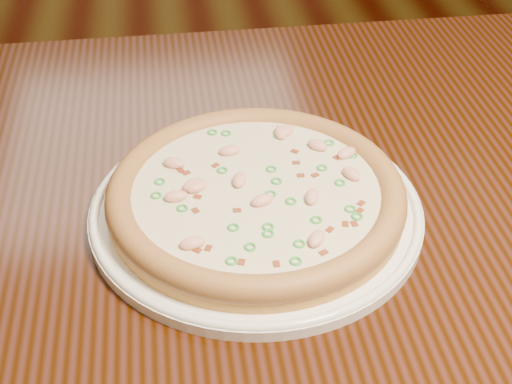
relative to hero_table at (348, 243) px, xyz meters
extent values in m
plane|color=black|center=(-0.30, 0.86, -0.65)|extent=(9.00, 9.00, 0.00)
cube|color=black|center=(0.00, 0.00, 0.08)|extent=(1.20, 0.80, 0.04)
cylinder|color=white|center=(-0.12, -0.05, 0.10)|extent=(0.35, 0.35, 0.01)
torus|color=white|center=(-0.12, -0.05, 0.11)|extent=(0.34, 0.34, 0.01)
cylinder|color=#C18547|center=(-0.12, -0.05, 0.12)|extent=(0.30, 0.30, 0.02)
torus|color=#B27A3F|center=(-0.12, -0.05, 0.13)|extent=(0.31, 0.31, 0.03)
cylinder|color=silver|center=(-0.12, -0.05, 0.13)|extent=(0.26, 0.26, 0.00)
ellipsoid|color=#F2B29E|center=(-0.12, -0.07, 0.14)|extent=(0.03, 0.02, 0.01)
ellipsoid|color=#F2B29E|center=(-0.18, -0.04, 0.14)|extent=(0.03, 0.02, 0.01)
ellipsoid|color=#F2B29E|center=(-0.18, -0.04, 0.14)|extent=(0.03, 0.02, 0.01)
ellipsoid|color=#F2B29E|center=(-0.07, 0.05, 0.14)|extent=(0.03, 0.03, 0.01)
ellipsoid|color=#F2B29E|center=(-0.19, -0.13, 0.14)|extent=(0.03, 0.02, 0.01)
ellipsoid|color=#F2B29E|center=(-0.02, -0.04, 0.14)|extent=(0.02, 0.03, 0.01)
ellipsoid|color=#F2B29E|center=(-0.08, -0.14, 0.14)|extent=(0.02, 0.03, 0.01)
ellipsoid|color=#F2B29E|center=(-0.04, 0.01, 0.14)|extent=(0.03, 0.03, 0.01)
ellipsoid|color=#F2B29E|center=(-0.20, -0.06, 0.14)|extent=(0.03, 0.02, 0.01)
ellipsoid|color=#F2B29E|center=(-0.14, 0.02, 0.14)|extent=(0.03, 0.02, 0.01)
ellipsoid|color=#F2B29E|center=(-0.14, -0.04, 0.14)|extent=(0.02, 0.03, 0.01)
ellipsoid|color=#F2B29E|center=(-0.01, -0.01, 0.14)|extent=(0.03, 0.02, 0.01)
ellipsoid|color=#F2B29E|center=(-0.08, 0.04, 0.14)|extent=(0.01, 0.02, 0.01)
ellipsoid|color=#F2B29E|center=(-0.07, -0.08, 0.14)|extent=(0.02, 0.03, 0.01)
ellipsoid|color=#F2B29E|center=(-0.20, 0.00, 0.14)|extent=(0.03, 0.02, 0.01)
cube|color=maroon|center=(-0.12, -0.16, 0.13)|extent=(0.01, 0.01, 0.00)
cube|color=maroon|center=(-0.03, -0.01, 0.13)|extent=(0.01, 0.01, 0.00)
cube|color=maroon|center=(-0.16, 0.00, 0.13)|extent=(0.01, 0.01, 0.00)
cube|color=maroon|center=(-0.06, -0.12, 0.13)|extent=(0.01, 0.01, 0.00)
cube|color=maroon|center=(-0.18, -0.08, 0.13)|extent=(0.01, 0.01, 0.00)
cube|color=maroon|center=(-0.07, 0.01, 0.13)|extent=(0.01, 0.01, 0.00)
cube|color=maroon|center=(-0.03, -0.12, 0.13)|extent=(0.01, 0.01, 0.00)
cube|color=maroon|center=(-0.19, -0.14, 0.13)|extent=(0.01, 0.01, 0.00)
cube|color=maroon|center=(-0.18, -0.13, 0.13)|extent=(0.01, 0.01, 0.00)
cube|color=maroon|center=(-0.06, -0.04, 0.13)|extent=(0.01, 0.01, 0.00)
cube|color=maroon|center=(-0.04, -0.12, 0.13)|extent=(0.01, 0.01, 0.00)
cube|color=maroon|center=(-0.08, 0.05, 0.13)|extent=(0.01, 0.01, 0.00)
cube|color=maroon|center=(-0.14, -0.08, 0.13)|extent=(0.01, 0.01, 0.00)
cube|color=maroon|center=(-0.18, -0.06, 0.13)|extent=(0.01, 0.01, 0.00)
cube|color=maroon|center=(-0.02, -0.09, 0.13)|extent=(0.01, 0.01, 0.00)
cube|color=maroon|center=(-0.07, -0.04, 0.13)|extent=(0.01, 0.01, 0.00)
cube|color=maroon|center=(-0.19, -0.01, 0.13)|extent=(0.01, 0.01, 0.00)
cube|color=maroon|center=(-0.07, -0.15, 0.13)|extent=(0.01, 0.01, 0.00)
cube|color=maroon|center=(-0.19, -0.01, 0.13)|extent=(0.01, 0.01, 0.00)
cube|color=maroon|center=(-0.02, -0.10, 0.13)|extent=(0.01, 0.01, 0.00)
cube|color=maroon|center=(-0.15, -0.16, 0.13)|extent=(0.01, 0.01, 0.00)
cube|color=maroon|center=(-0.07, -0.01, 0.13)|extent=(0.01, 0.01, 0.00)
torus|color=green|center=(-0.01, -0.01, 0.13)|extent=(0.02, 0.02, 0.00)
torus|color=green|center=(-0.12, -0.12, 0.13)|extent=(0.02, 0.02, 0.00)
torus|color=green|center=(-0.09, -0.14, 0.13)|extent=(0.01, 0.01, 0.00)
torus|color=green|center=(-0.10, -0.04, 0.13)|extent=(0.01, 0.01, 0.00)
torus|color=green|center=(-0.14, 0.06, 0.13)|extent=(0.02, 0.02, 0.00)
torus|color=green|center=(-0.03, -0.11, 0.13)|extent=(0.01, 0.01, 0.00)
torus|color=green|center=(-0.12, -0.11, 0.13)|extent=(0.02, 0.02, 0.00)
torus|color=green|center=(-0.10, -0.02, 0.13)|extent=(0.02, 0.02, 0.00)
torus|color=green|center=(-0.22, -0.03, 0.13)|extent=(0.02, 0.02, 0.00)
torus|color=green|center=(-0.15, -0.02, 0.13)|extent=(0.02, 0.02, 0.00)
torus|color=green|center=(-0.15, -0.11, 0.13)|extent=(0.02, 0.02, 0.00)
torus|color=green|center=(-0.16, -0.15, 0.13)|extent=(0.02, 0.02, 0.00)
torus|color=green|center=(-0.16, 0.06, 0.13)|extent=(0.02, 0.02, 0.00)
torus|color=green|center=(-0.11, -0.06, 0.13)|extent=(0.01, 0.01, 0.00)
torus|color=green|center=(-0.09, -0.08, 0.13)|extent=(0.02, 0.02, 0.00)
torus|color=green|center=(-0.10, -0.16, 0.13)|extent=(0.02, 0.02, 0.00)
torus|color=green|center=(-0.22, -0.05, 0.13)|extent=(0.01, 0.01, 0.00)
torus|color=green|center=(-0.03, -0.10, 0.13)|extent=(0.02, 0.02, 0.00)
torus|color=green|center=(-0.08, 0.04, 0.13)|extent=(0.02, 0.02, 0.00)
torus|color=green|center=(-0.03, 0.02, 0.13)|extent=(0.02, 0.02, 0.00)
torus|color=green|center=(-0.07, -0.11, 0.13)|extent=(0.02, 0.02, 0.00)
torus|color=green|center=(-0.14, -0.14, 0.13)|extent=(0.02, 0.02, 0.00)
torus|color=green|center=(-0.05, -0.03, 0.13)|extent=(0.02, 0.02, 0.00)
torus|color=green|center=(-0.20, -0.07, 0.13)|extent=(0.01, 0.01, 0.00)
torus|color=green|center=(-0.03, -0.05, 0.13)|extent=(0.02, 0.02, 0.00)
camera|label=1|loc=(-0.20, -0.62, 0.58)|focal=50.00mm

